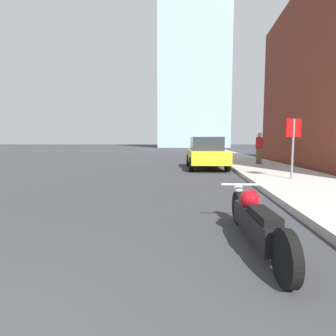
{
  "coord_description": "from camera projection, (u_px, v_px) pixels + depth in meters",
  "views": [
    {
      "loc": [
        1.79,
        -0.41,
        1.37
      ],
      "look_at": [
        1.14,
        5.8,
        0.77
      ],
      "focal_mm": 28.0,
      "sensor_mm": 36.0,
      "label": 1
    }
  ],
  "objects": [
    {
      "name": "stop_sign",
      "position": [
        293.0,
        138.0,
        8.75
      ],
      "size": [
        0.57,
        0.26,
        2.01
      ],
      "color": "slate",
      "rests_on": "sidewalk"
    },
    {
      "name": "motorcycle",
      "position": [
        255.0,
        220.0,
        3.5
      ],
      "size": [
        0.62,
        2.53,
        0.71
      ],
      "rotation": [
        0.0,
        0.0,
        0.07
      ],
      "color": "black",
      "rests_on": "ground_plane"
    },
    {
      "name": "parked_car_yellow",
      "position": [
        206.0,
        153.0,
        13.76
      ],
      "size": [
        2.17,
        4.54,
        1.66
      ],
      "rotation": [
        0.0,
        0.0,
        0.08
      ],
      "color": "gold",
      "rests_on": "ground_plane"
    },
    {
      "name": "sidewalk",
      "position": [
        218.0,
        151.0,
        39.77
      ],
      "size": [
        3.32,
        240.0,
        0.15
      ],
      "color": "#B2ADA3",
      "rests_on": "ground_plane"
    },
    {
      "name": "pedestrian",
      "position": [
        259.0,
        148.0,
        15.03
      ],
      "size": [
        0.36,
        0.25,
        1.8
      ],
      "color": "brown",
      "rests_on": "sidewalk"
    },
    {
      "name": "parked_car_red",
      "position": [
        205.0,
        148.0,
        25.8
      ],
      "size": [
        2.08,
        4.13,
        1.62
      ],
      "rotation": [
        0.0,
        0.0,
        0.1
      ],
      "color": "red",
      "rests_on": "ground_plane"
    }
  ]
}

